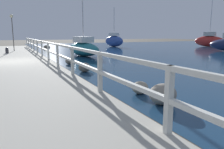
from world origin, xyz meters
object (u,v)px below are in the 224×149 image
sailboat_red (209,41)px  dock_lamp (12,23)px  sailboat_teal (83,48)px  mooring_bollard (7,50)px  sailboat_blue (114,41)px

sailboat_red → dock_lamp: bearing=159.6°
sailboat_teal → mooring_bollard: bearing=146.2°
dock_lamp → sailboat_blue: (13.13, 6.50, -1.88)m
sailboat_blue → sailboat_red: bearing=-43.0°
mooring_bollard → sailboat_blue: 16.35m
mooring_bollard → sailboat_teal: sailboat_teal is taller
dock_lamp → sailboat_blue: sailboat_blue is taller
sailboat_teal → sailboat_blue: 13.83m
dock_lamp → sailboat_red: size_ratio=0.51×
mooring_bollard → sailboat_blue: size_ratio=0.08×
sailboat_blue → sailboat_teal: bearing=-144.0°
mooring_bollard → sailboat_teal: (5.59, -2.30, 0.18)m
sailboat_red → mooring_bollard: bearing=164.9°
sailboat_teal → sailboat_blue: size_ratio=1.46×
dock_lamp → sailboat_red: (25.38, 0.80, -1.86)m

